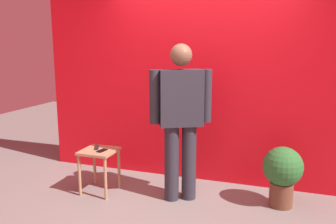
# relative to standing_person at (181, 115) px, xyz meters

# --- Properties ---
(ground_plane) EXTENTS (12.00, 12.00, 0.00)m
(ground_plane) POSITION_rel_standing_person_xyz_m (0.08, -0.48, -1.01)
(ground_plane) COLOR gray
(back_wall_red) EXTENTS (4.47, 0.12, 3.33)m
(back_wall_red) POSITION_rel_standing_person_xyz_m (0.08, 0.72, 0.65)
(back_wall_red) COLOR red
(back_wall_red) RESTS_ON ground_plane
(standing_person) EXTENTS (0.68, 0.44, 1.81)m
(standing_person) POSITION_rel_standing_person_xyz_m (0.00, 0.00, 0.00)
(standing_person) COLOR #2D2D38
(standing_person) RESTS_ON ground_plane
(side_table) EXTENTS (0.41, 0.41, 0.54)m
(side_table) POSITION_rel_standing_person_xyz_m (-0.99, -0.14, -0.58)
(side_table) COLOR tan
(side_table) RESTS_ON ground_plane
(cell_phone) EXTENTS (0.09, 0.15, 0.01)m
(cell_phone) POSITION_rel_standing_person_xyz_m (-0.93, -0.16, -0.47)
(cell_phone) COLOR black
(cell_phone) RESTS_ON side_table
(tv_remote) EXTENTS (0.12, 0.17, 0.02)m
(tv_remote) POSITION_rel_standing_person_xyz_m (-1.05, -0.08, -0.46)
(tv_remote) COLOR black
(tv_remote) RESTS_ON side_table
(potted_plant) EXTENTS (0.44, 0.44, 0.69)m
(potted_plant) POSITION_rel_standing_person_xyz_m (1.13, 0.18, -0.60)
(potted_plant) COLOR brown
(potted_plant) RESTS_ON ground_plane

